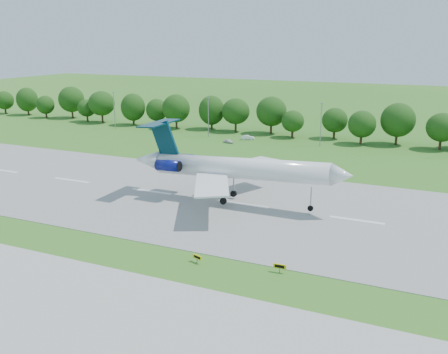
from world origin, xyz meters
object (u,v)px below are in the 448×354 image
taxi_sign_left (197,257)px  service_vehicle_a (248,138)px  airliner (229,167)px  service_vehicle_b (229,141)px

taxi_sign_left → service_vehicle_a: bearing=125.2°
airliner → service_vehicle_b: size_ratio=12.80×
service_vehicle_a → service_vehicle_b: size_ratio=1.22×
taxi_sign_left → service_vehicle_b: 80.89m
service_vehicle_b → service_vehicle_a: bearing=-3.6°
service_vehicle_b → taxi_sign_left: bearing=-137.2°
taxi_sign_left → airliner: bearing=122.3°
airliner → service_vehicle_b: (-22.11, 50.48, -6.33)m
airliner → taxi_sign_left: airliner is taller
airliner → service_vehicle_b: airliner is taller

